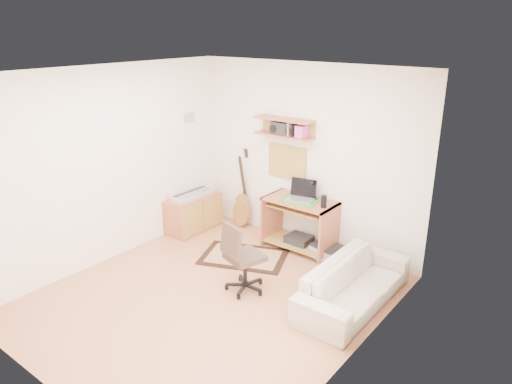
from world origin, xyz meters
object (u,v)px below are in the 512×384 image
Objects in this scene: desk at (300,225)px; printer at (329,252)px; cabinet at (194,213)px; task_chair at (245,257)px; sofa at (355,277)px.

printer is at bearing 3.25° from desk.
cabinet is 2.01× the size of printer.
task_chair is 0.99× the size of cabinet.
printer is 0.26× the size of sofa.
task_chair is at bearing -92.16° from printer.
task_chair reaches higher than cabinet.
sofa is (0.80, -0.84, 0.25)m from printer.
cabinet is at bearing -165.81° from desk.
sofa is at bearing -7.35° from cabinet.
printer is (0.37, 1.38, -0.36)m from task_chair.
task_chair is 1.47m from printer.
desk is 2.23× the size of printer.
cabinet is (-1.79, 0.92, -0.17)m from task_chair.
sofa is (2.96, -0.38, 0.06)m from cabinet.
cabinet is 2.21m from printer.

